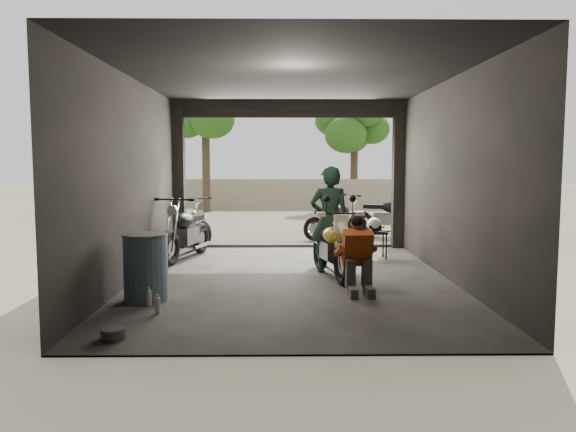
{
  "coord_description": "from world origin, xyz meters",
  "views": [
    {
      "loc": [
        -0.17,
        -8.8,
        1.89
      ],
      "look_at": [
        -0.05,
        0.6,
        0.98
      ],
      "focal_mm": 35.0,
      "sensor_mm": 36.0,
      "label": 1
    }
  ],
  "objects_px": {
    "helmet": "(374,224)",
    "sign_post": "(438,180)",
    "stool": "(376,235)",
    "rider": "(330,220)",
    "outside_bike_b": "(336,217)",
    "mechanic": "(359,258)",
    "outside_bike_c": "(388,213)",
    "oil_drum": "(146,268)",
    "left_bike": "(186,228)",
    "outside_bike_a": "(187,220)",
    "main_bike": "(331,243)"
  },
  "relations": [
    {
      "from": "helmet",
      "to": "oil_drum",
      "type": "relative_size",
      "value": 0.32
    },
    {
      "from": "outside_bike_a",
      "to": "outside_bike_b",
      "type": "bearing_deg",
      "value": -31.52
    },
    {
      "from": "outside_bike_b",
      "to": "helmet",
      "type": "xyz_separation_m",
      "value": [
        0.46,
        -2.86,
        0.13
      ]
    },
    {
      "from": "outside_bike_c",
      "to": "helmet",
      "type": "height_order",
      "value": "outside_bike_c"
    },
    {
      "from": "mechanic",
      "to": "helmet",
      "type": "bearing_deg",
      "value": 73.91
    },
    {
      "from": "mechanic",
      "to": "stool",
      "type": "xyz_separation_m",
      "value": [
        0.75,
        2.93,
        -0.07
      ]
    },
    {
      "from": "rider",
      "to": "outside_bike_a",
      "type": "bearing_deg",
      "value": -49.61
    },
    {
      "from": "main_bike",
      "to": "oil_drum",
      "type": "height_order",
      "value": "main_bike"
    },
    {
      "from": "outside_bike_b",
      "to": "mechanic",
      "type": "bearing_deg",
      "value": 149.26
    },
    {
      "from": "main_bike",
      "to": "outside_bike_a",
      "type": "xyz_separation_m",
      "value": [
        -2.99,
        3.94,
        -0.02
      ]
    },
    {
      "from": "left_bike",
      "to": "mechanic",
      "type": "xyz_separation_m",
      "value": [
        2.93,
        -2.93,
        -0.07
      ]
    },
    {
      "from": "rider",
      "to": "stool",
      "type": "distance_m",
      "value": 1.75
    },
    {
      "from": "mechanic",
      "to": "sign_post",
      "type": "height_order",
      "value": "sign_post"
    },
    {
      "from": "rider",
      "to": "mechanic",
      "type": "distance_m",
      "value": 1.65
    },
    {
      "from": "oil_drum",
      "to": "main_bike",
      "type": "bearing_deg",
      "value": 30.44
    },
    {
      "from": "sign_post",
      "to": "main_bike",
      "type": "bearing_deg",
      "value": -131.45
    },
    {
      "from": "outside_bike_a",
      "to": "outside_bike_c",
      "type": "height_order",
      "value": "outside_bike_c"
    },
    {
      "from": "outside_bike_a",
      "to": "helmet",
      "type": "bearing_deg",
      "value": -71.13
    },
    {
      "from": "left_bike",
      "to": "oil_drum",
      "type": "relative_size",
      "value": 1.99
    },
    {
      "from": "outside_bike_b",
      "to": "sign_post",
      "type": "distance_m",
      "value": 2.57
    },
    {
      "from": "main_bike",
      "to": "mechanic",
      "type": "height_order",
      "value": "main_bike"
    },
    {
      "from": "outside_bike_a",
      "to": "rider",
      "type": "distance_m",
      "value": 4.67
    },
    {
      "from": "outside_bike_b",
      "to": "outside_bike_c",
      "type": "xyz_separation_m",
      "value": [
        1.36,
        0.45,
        0.05
      ]
    },
    {
      "from": "mechanic",
      "to": "oil_drum",
      "type": "distance_m",
      "value": 2.95
    },
    {
      "from": "outside_bike_a",
      "to": "outside_bike_c",
      "type": "relative_size",
      "value": 0.91
    },
    {
      "from": "mechanic",
      "to": "helmet",
      "type": "relative_size",
      "value": 3.67
    },
    {
      "from": "main_bike",
      "to": "outside_bike_a",
      "type": "distance_m",
      "value": 4.94
    },
    {
      "from": "outside_bike_c",
      "to": "oil_drum",
      "type": "relative_size",
      "value": 1.92
    },
    {
      "from": "rider",
      "to": "stool",
      "type": "bearing_deg",
      "value": -127.17
    },
    {
      "from": "outside_bike_b",
      "to": "stool",
      "type": "xyz_separation_m",
      "value": [
        0.5,
        -2.91,
        -0.07
      ]
    },
    {
      "from": "outside_bike_c",
      "to": "outside_bike_b",
      "type": "bearing_deg",
      "value": 133.65
    },
    {
      "from": "outside_bike_c",
      "to": "oil_drum",
      "type": "distance_m",
      "value": 8.04
    },
    {
      "from": "oil_drum",
      "to": "outside_bike_a",
      "type": "bearing_deg",
      "value": 93.69
    },
    {
      "from": "main_bike",
      "to": "helmet",
      "type": "height_order",
      "value": "main_bike"
    },
    {
      "from": "rider",
      "to": "mechanic",
      "type": "relative_size",
      "value": 1.69
    },
    {
      "from": "left_bike",
      "to": "outside_bike_a",
      "type": "xyz_separation_m",
      "value": [
        -0.35,
        2.22,
        -0.07
      ]
    },
    {
      "from": "helmet",
      "to": "sign_post",
      "type": "height_order",
      "value": "sign_post"
    },
    {
      "from": "main_bike",
      "to": "helmet",
      "type": "relative_size",
      "value": 5.8
    },
    {
      "from": "left_bike",
      "to": "oil_drum",
      "type": "distance_m",
      "value": 3.27
    },
    {
      "from": "outside_bike_b",
      "to": "stool",
      "type": "bearing_deg",
      "value": 161.45
    },
    {
      "from": "mechanic",
      "to": "stool",
      "type": "relative_size",
      "value": 1.98
    },
    {
      "from": "main_bike",
      "to": "outside_bike_b",
      "type": "relative_size",
      "value": 1.06
    },
    {
      "from": "left_bike",
      "to": "outside_bike_b",
      "type": "bearing_deg",
      "value": 56.75
    },
    {
      "from": "outside_bike_b",
      "to": "rider",
      "type": "relative_size",
      "value": 0.88
    },
    {
      "from": "helmet",
      "to": "oil_drum",
      "type": "distance_m",
      "value": 4.93
    },
    {
      "from": "helmet",
      "to": "outside_bike_b",
      "type": "bearing_deg",
      "value": 113.6
    },
    {
      "from": "stool",
      "to": "helmet",
      "type": "bearing_deg",
      "value": 126.23
    },
    {
      "from": "rider",
      "to": "sign_post",
      "type": "xyz_separation_m",
      "value": [
        2.78,
        3.42,
        0.56
      ]
    },
    {
      "from": "left_bike",
      "to": "rider",
      "type": "distance_m",
      "value": 2.99
    },
    {
      "from": "mechanic",
      "to": "sign_post",
      "type": "distance_m",
      "value": 5.67
    }
  ]
}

